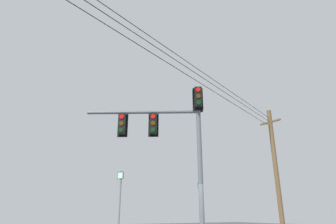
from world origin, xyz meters
The scene contains 5 objects.
signal_mast_assembly centered at (-0.99, 1.34, 4.78)m, with size 4.46×3.22×6.66m.
utility_pole_wooden centered at (9.56, 4.60, 4.41)m, with size 0.32×1.69×8.64m.
route_sign_primary centered at (1.82, 3.31, 1.77)m, with size 0.36×0.20×2.93m.
route_sign_secondary centered at (-2.60, 3.14, 1.83)m, with size 0.17×0.30×3.14m.
overhead_wire_span centered at (-1.11, 0.39, 7.38)m, with size 21.35×8.44×1.38m.
Camera 1 is at (-7.53, -8.58, 1.41)m, focal length 30.81 mm.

